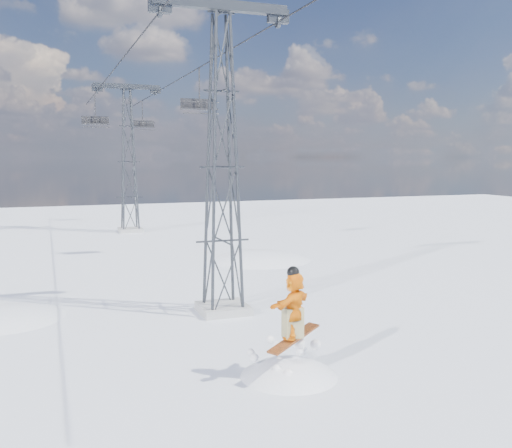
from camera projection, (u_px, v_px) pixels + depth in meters
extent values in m
plane|color=white|center=(288.00, 398.00, 13.92)|extent=(120.00, 120.00, 0.00)
sphere|color=white|center=(259.00, 417.00, 33.86)|extent=(20.00, 20.00, 20.00)
cube|color=#999999|center=(223.00, 308.00, 21.63)|extent=(1.80, 1.80, 0.30)
cube|color=#313439|center=(221.00, 5.00, 20.33)|extent=(5.00, 0.35, 0.35)
cube|color=#313439|center=(160.00, 5.00, 19.60)|extent=(0.80, 0.25, 0.50)
cube|color=#313439|center=(278.00, 16.00, 21.11)|extent=(0.80, 0.25, 0.50)
cube|color=#999999|center=(130.00, 230.00, 44.92)|extent=(1.80, 1.80, 0.30)
cube|color=#313439|center=(127.00, 86.00, 43.62)|extent=(5.00, 0.35, 0.35)
cube|color=#313439|center=(97.00, 88.00, 42.89)|extent=(0.80, 0.25, 0.50)
cube|color=#313439|center=(155.00, 90.00, 44.40)|extent=(0.80, 0.25, 0.50)
cylinder|color=black|center=(119.00, 63.00, 30.34)|extent=(0.06, 51.00, 0.06)
cylinder|color=black|center=(199.00, 67.00, 31.85)|extent=(0.06, 51.00, 0.06)
sphere|color=white|center=(289.00, 437.00, 15.55)|extent=(4.40, 4.40, 4.40)
cube|color=#C4571A|center=(294.00, 338.00, 14.93)|extent=(1.75, 1.13, 0.42)
imported|color=orange|center=(294.00, 305.00, 14.83)|extent=(1.64, 1.34, 1.75)
cube|color=#938A5B|center=(294.00, 323.00, 14.89)|extent=(0.62, 0.58, 0.81)
sphere|color=black|center=(294.00, 273.00, 14.73)|extent=(0.33, 0.33, 0.33)
cylinder|color=black|center=(199.00, 88.00, 32.04)|extent=(0.08, 0.08, 2.29)
cube|color=black|center=(200.00, 109.00, 32.17)|extent=(2.08, 0.47, 0.08)
cube|color=black|center=(198.00, 104.00, 32.35)|extent=(2.08, 0.06, 0.57)
cylinder|color=black|center=(201.00, 113.00, 31.96)|extent=(2.08, 0.06, 0.06)
cylinder|color=black|center=(201.00, 102.00, 31.84)|extent=(2.08, 0.05, 0.05)
cylinder|color=black|center=(95.00, 109.00, 45.30)|extent=(0.09, 0.09, 2.34)
cube|color=black|center=(96.00, 124.00, 45.44)|extent=(2.13, 0.48, 0.09)
cube|color=black|center=(95.00, 120.00, 45.62)|extent=(2.13, 0.06, 0.58)
cylinder|color=black|center=(96.00, 127.00, 45.22)|extent=(2.13, 0.06, 0.06)
cylinder|color=black|center=(96.00, 119.00, 45.10)|extent=(2.13, 0.05, 0.05)
cylinder|color=black|center=(142.00, 114.00, 50.63)|extent=(0.08, 0.08, 2.32)
cube|color=black|center=(143.00, 127.00, 50.76)|extent=(2.11, 0.47, 0.08)
cube|color=black|center=(142.00, 124.00, 50.94)|extent=(2.11, 0.06, 0.58)
cylinder|color=black|center=(143.00, 130.00, 50.55)|extent=(2.11, 0.06, 0.06)
cylinder|color=black|center=(143.00, 123.00, 50.42)|extent=(2.11, 0.05, 0.05)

